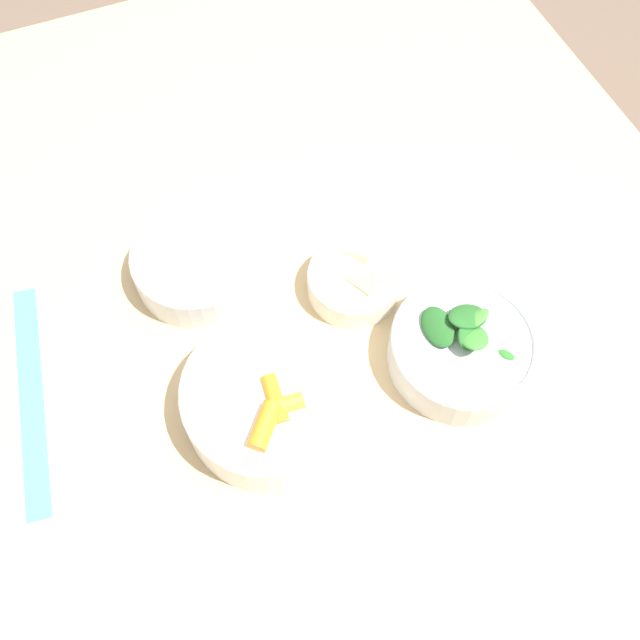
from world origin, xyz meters
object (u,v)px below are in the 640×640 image
bowl_greens (462,348)px  bowl_beans_hotdog (196,264)px  ruler (31,396)px  bowl_carrots (269,398)px  bowl_cookies (356,281)px

bowl_greens → bowl_beans_hotdog: bearing=47.4°
bowl_greens → ruler: bearing=73.2°
ruler → bowl_greens: bearing=-106.8°
bowl_greens → ruler: 0.52m
bowl_carrots → ruler: bearing=64.3°
bowl_carrots → bowl_greens: 0.24m
bowl_greens → ruler: (0.15, 0.50, -0.03)m
bowl_carrots → bowl_greens: (-0.02, -0.24, -0.01)m
bowl_carrots → bowl_cookies: size_ratio=1.69×
bowl_greens → bowl_beans_hotdog: bowl_greens is taller
bowl_carrots → ruler: 0.29m
bowl_greens → bowl_beans_hotdog: 0.35m
bowl_carrots → bowl_beans_hotdog: bearing=5.9°
bowl_greens → bowl_cookies: 0.16m
bowl_carrots → bowl_beans_hotdog: 0.21m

